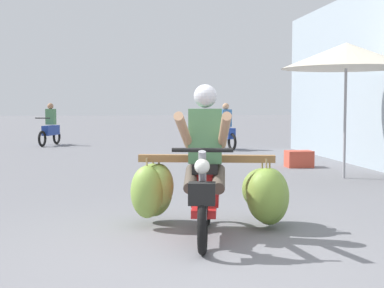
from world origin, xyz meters
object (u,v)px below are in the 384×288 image
Objects in this scene: motorbike_main_loaded at (212,186)px; motorbike_distant_ahead_right at (225,131)px; market_umbrella_near_shop at (346,56)px; produce_crate at (299,159)px; motorbike_distant_ahead_left at (50,128)px.

motorbike_main_loaded is 1.24× the size of motorbike_distant_ahead_right.
market_umbrella_near_shop reaches higher than motorbike_distant_ahead_right.
motorbike_distant_ahead_right reaches higher than produce_crate.
motorbike_distant_ahead_right is at bearing -23.63° from motorbike_distant_ahead_left.
motorbike_distant_ahead_left is at bearing 130.79° from produce_crate.
motorbike_main_loaded reaches higher than produce_crate.
motorbike_main_loaded is 10.56m from motorbike_distant_ahead_right.
motorbike_distant_ahead_left is 11.12m from market_umbrella_near_shop.
market_umbrella_near_shop reaches higher than produce_crate.
market_umbrella_near_shop is (3.12, 3.77, 1.78)m from motorbike_main_loaded.
motorbike_main_loaded is at bearing -75.56° from motorbike_distant_ahead_left.
motorbike_distant_ahead_right is 6.85m from market_umbrella_near_shop.
motorbike_main_loaded is 6.29m from produce_crate.
market_umbrella_near_shop reaches higher than motorbike_distant_ahead_left.
motorbike_distant_ahead_left and motorbike_distant_ahead_right have the same top height.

